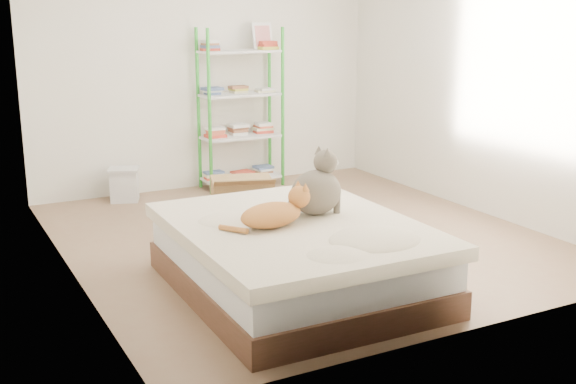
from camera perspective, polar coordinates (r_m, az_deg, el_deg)
room at (r=5.89m, az=1.01°, el=8.60°), size 3.81×4.21×2.61m
bed at (r=4.93m, az=0.59°, el=-5.15°), size 1.55×1.92×0.49m
orange_cat at (r=4.73m, az=-1.35°, el=-1.58°), size 0.54×0.33×0.21m
grey_cat at (r=5.00m, az=2.24°, el=0.75°), size 0.43×0.37×0.46m
shelf_unit at (r=7.76m, az=-3.70°, el=6.23°), size 0.88×0.36×1.74m
cardboard_box at (r=6.62m, az=-3.64°, el=-0.55°), size 0.65×0.66×0.44m
white_bin at (r=7.43m, az=-12.81°, el=0.60°), size 0.37×0.35×0.34m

